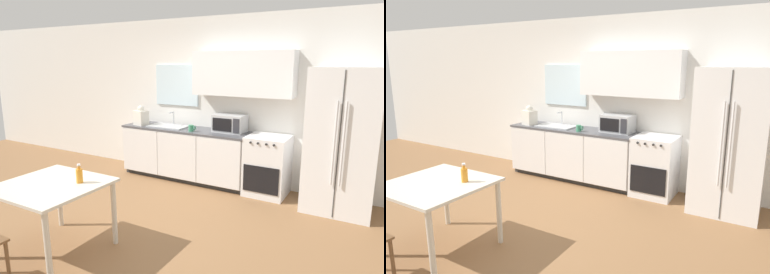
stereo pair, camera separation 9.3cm
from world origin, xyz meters
TOP-DOWN VIEW (x-y plane):
  - ground_plane at (0.00, 0.00)m, footprint 12.00×12.00m
  - wall_back at (0.08, 1.99)m, footprint 12.00×0.38m
  - kitchen_counter at (-0.38, 1.69)m, footprint 2.26×0.62m
  - oven_range at (1.05, 1.69)m, footprint 0.61×0.62m
  - refrigerator at (2.06, 1.62)m, footprint 0.87×0.78m
  - kitchen_sink at (-0.72, 1.70)m, footprint 0.67×0.41m
  - microwave at (0.38, 1.79)m, footprint 0.50×0.35m
  - coffee_mug at (-0.17, 1.53)m, footprint 0.12×0.08m
  - grocery_bag_0 at (-1.23, 1.59)m, footprint 0.26×0.24m
  - dining_table at (-0.40, -0.99)m, footprint 1.00×0.97m
  - drink_bottle at (-0.17, -0.82)m, footprint 0.07×0.07m

SIDE VIEW (x-z plane):
  - ground_plane at x=0.00m, z-range 0.00..0.00m
  - kitchen_counter at x=-0.38m, z-range 0.00..0.89m
  - oven_range at x=1.05m, z-range 0.00..0.90m
  - dining_table at x=-0.40m, z-range 0.27..1.03m
  - drink_bottle at x=-0.17m, z-range 0.74..0.94m
  - kitchen_sink at x=-0.72m, z-range 0.78..1.02m
  - coffee_mug at x=-0.17m, z-range 0.88..0.99m
  - refrigerator at x=2.06m, z-range 0.00..1.92m
  - microwave at x=0.38m, z-range 0.88..1.16m
  - grocery_bag_0 at x=-1.23m, z-range 0.86..1.21m
  - wall_back at x=0.08m, z-range 0.07..2.77m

